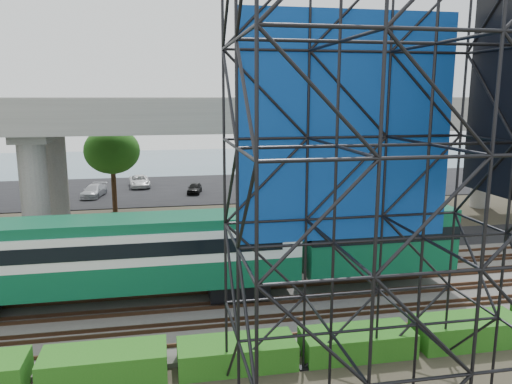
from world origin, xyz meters
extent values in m
plane|color=#474233|center=(0.00, 0.00, 0.00)|extent=(140.00, 140.00, 0.00)
cube|color=slate|center=(0.00, 2.00, 0.10)|extent=(90.00, 12.00, 0.20)
cube|color=black|center=(0.00, 10.50, 0.04)|extent=(90.00, 5.00, 0.08)
cube|color=black|center=(0.00, 34.00, 0.04)|extent=(90.00, 18.00, 0.08)
cube|color=#466874|center=(0.00, 56.00, 0.01)|extent=(140.00, 40.00, 0.03)
cube|color=#472D1E|center=(0.00, -2.72, 0.28)|extent=(90.00, 0.08, 0.16)
cube|color=#472D1E|center=(0.00, -1.28, 0.28)|extent=(90.00, 0.08, 0.16)
cube|color=#472D1E|center=(0.00, -0.72, 0.28)|extent=(90.00, 0.08, 0.16)
cube|color=#472D1E|center=(0.00, 0.72, 0.28)|extent=(90.00, 0.08, 0.16)
cube|color=#472D1E|center=(0.00, 1.28, 0.28)|extent=(90.00, 0.08, 0.16)
cube|color=#472D1E|center=(0.00, 2.72, 0.28)|extent=(90.00, 0.08, 0.16)
cube|color=#472D1E|center=(0.00, 3.28, 0.28)|extent=(90.00, 0.08, 0.16)
cube|color=#472D1E|center=(0.00, 4.72, 0.28)|extent=(90.00, 0.08, 0.16)
cube|color=#472D1E|center=(0.00, 5.28, 0.28)|extent=(90.00, 0.08, 0.16)
cube|color=#472D1E|center=(0.00, 6.72, 0.28)|extent=(90.00, 0.08, 0.16)
cube|color=black|center=(1.99, 2.00, 0.81)|extent=(3.00, 2.20, 0.90)
cube|color=#0B4F33|center=(-4.51, 2.00, 1.96)|extent=(19.00, 3.00, 1.40)
cube|color=silver|center=(-4.51, 2.00, 3.41)|extent=(19.00, 3.00, 1.50)
cube|color=#0B4F33|center=(-4.51, 2.00, 4.41)|extent=(19.00, 2.60, 0.50)
cube|color=black|center=(-3.51, 2.00, 3.46)|extent=(15.00, 3.06, 0.70)
cube|color=#0B4F33|center=(9.49, 2.00, 2.96)|extent=(8.00, 3.00, 3.40)
cube|color=#9E9B93|center=(0.00, 16.00, 8.60)|extent=(80.00, 12.00, 1.20)
cube|color=#9E9B93|center=(0.00, 10.25, 9.75)|extent=(80.00, 0.50, 1.10)
cube|color=#9E9B93|center=(0.00, 21.75, 9.75)|extent=(80.00, 0.50, 1.10)
cylinder|color=#9E9B93|center=(-10.00, 12.50, 4.00)|extent=(1.80, 1.80, 8.00)
cylinder|color=#9E9B93|center=(-10.00, 19.50, 4.00)|extent=(1.80, 1.80, 8.00)
cube|color=#9E9B93|center=(-10.00, 16.00, 7.70)|extent=(2.40, 9.00, 0.60)
cylinder|color=#9E9B93|center=(10.00, 12.50, 4.00)|extent=(1.80, 1.80, 8.00)
cylinder|color=#9E9B93|center=(10.00, 19.50, 4.00)|extent=(1.80, 1.80, 8.00)
cube|color=#9E9B93|center=(10.00, 16.00, 7.70)|extent=(2.40, 9.00, 0.60)
cylinder|color=#9E9B93|center=(28.00, 19.50, 4.00)|extent=(1.80, 1.80, 8.00)
cube|color=#9E9B93|center=(28.00, 16.00, 7.70)|extent=(2.40, 9.00, 0.60)
cube|color=#0E409A|center=(5.01, -4.95, 9.30)|extent=(8.10, 0.08, 8.25)
cube|color=#1C5B14|center=(-4.00, -4.30, 0.58)|extent=(4.60, 1.80, 1.15)
cube|color=#1C5B14|center=(1.00, -4.30, 0.52)|extent=(4.60, 1.80, 1.03)
cube|color=#1C5B14|center=(6.00, -4.30, 0.51)|extent=(4.60, 1.80, 1.01)
cube|color=#1C5B14|center=(11.00, -4.30, 0.56)|extent=(4.60, 1.80, 1.12)
cylinder|color=#382314|center=(14.00, 12.50, 2.40)|extent=(0.44, 0.44, 4.80)
ellipsoid|color=#1C5B14|center=(14.00, 12.50, 5.60)|extent=(4.94, 4.94, 4.18)
cylinder|color=#382314|center=(-6.00, 24.00, 2.40)|extent=(0.44, 0.44, 4.80)
ellipsoid|color=#1C5B14|center=(-6.00, 24.00, 5.60)|extent=(4.94, 4.94, 4.18)
imported|color=#A5A7AC|center=(-14.63, 36.00, 0.62)|extent=(1.34, 3.35, 1.08)
imported|color=#A9AAB0|center=(-8.70, 31.00, 0.71)|extent=(2.63, 4.63, 1.27)
imported|color=silver|center=(-4.26, 36.00, 0.74)|extent=(2.64, 4.91, 1.31)
imported|color=black|center=(1.71, 31.00, 0.64)|extent=(1.99, 3.51, 1.13)
imported|color=#AFB0B7|center=(8.24, 36.00, 0.64)|extent=(1.68, 3.51, 1.11)
imported|color=white|center=(13.34, 31.00, 0.68)|extent=(2.68, 4.43, 1.20)
imported|color=#909497|center=(16.34, 36.00, 0.65)|extent=(2.17, 4.22, 1.14)
camera|label=1|loc=(-1.61, -22.11, 10.50)|focal=35.00mm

